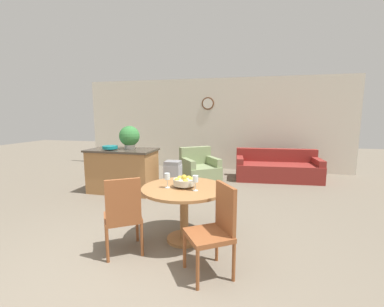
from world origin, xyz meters
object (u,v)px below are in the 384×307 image
(kitchen_island, at_px, (123,170))
(potted_plant, at_px, (129,137))
(trash_bin, at_px, (173,177))
(dining_chair_near_right, at_px, (215,226))
(armchair, at_px, (200,170))
(dining_chair_near_left, at_px, (123,213))
(wine_glass_left, at_px, (167,177))
(wine_glass_right, at_px, (195,180))
(teal_bowl, at_px, (110,147))
(dining_table, at_px, (184,199))
(fruit_bowl, at_px, (184,181))
(couch, at_px, (277,169))

(kitchen_island, height_order, potted_plant, potted_plant)
(potted_plant, distance_m, trash_bin, 1.26)
(dining_chair_near_right, height_order, potted_plant, potted_plant)
(armchair, bearing_deg, dining_chair_near_right, -111.83)
(dining_chair_near_left, bearing_deg, kitchen_island, 84.74)
(dining_chair_near_left, xyz_separation_m, wine_glass_left, (0.40, 0.42, 0.35))
(wine_glass_left, distance_m, trash_bin, 2.19)
(dining_chair_near_right, distance_m, armchair, 3.71)
(wine_glass_right, xyz_separation_m, teal_bowl, (-2.21, 1.76, 0.11))
(armchair, bearing_deg, wine_glass_right, -115.27)
(dining_chair_near_left, relative_size, dining_chair_near_right, 1.00)
(dining_table, height_order, trash_bin, dining_table)
(wine_glass_left, bearing_deg, armchair, 94.19)
(dining_chair_near_left, xyz_separation_m, armchair, (0.18, 3.48, -0.23))
(teal_bowl, height_order, armchair, teal_bowl)
(kitchen_island, bearing_deg, fruit_bowl, -44.19)
(teal_bowl, bearing_deg, dining_table, -38.92)
(dining_table, distance_m, kitchen_island, 2.58)
(teal_bowl, bearing_deg, wine_glass_right, -38.52)
(wine_glass_right, bearing_deg, dining_chair_near_left, -154.06)
(fruit_bowl, relative_size, trash_bin, 0.40)
(dining_table, distance_m, teal_bowl, 2.64)
(dining_table, distance_m, couch, 3.93)
(kitchen_island, relative_size, potted_plant, 2.89)
(wine_glass_left, height_order, kitchen_island, kitchen_island)
(teal_bowl, xyz_separation_m, trash_bin, (1.25, 0.33, -0.63))
(fruit_bowl, height_order, armchair, fruit_bowl)
(wine_glass_left, xyz_separation_m, armchair, (-0.22, 3.06, -0.58))
(trash_bin, bearing_deg, wine_glass_left, -74.05)
(dining_table, height_order, potted_plant, potted_plant)
(dining_table, xyz_separation_m, potted_plant, (-1.71, 1.89, 0.62))
(wine_glass_left, height_order, teal_bowl, teal_bowl)
(couch, bearing_deg, dining_chair_near_left, -120.98)
(fruit_bowl, bearing_deg, dining_table, -140.21)
(dining_chair_near_left, xyz_separation_m, wine_glass_right, (0.78, 0.38, 0.35))
(potted_plant, bearing_deg, fruit_bowl, -47.75)
(potted_plant, bearing_deg, dining_chair_near_right, -48.42)
(dining_chair_near_right, xyz_separation_m, kitchen_island, (-2.34, 2.40, -0.05))
(dining_chair_near_left, relative_size, fruit_bowl, 3.44)
(dining_table, xyz_separation_m, dining_chair_near_right, (0.50, -0.60, -0.05))
(trash_bin, height_order, armchair, armchair)
(potted_plant, xyz_separation_m, trash_bin, (0.93, 0.08, -0.84))
(wine_glass_right, height_order, trash_bin, wine_glass_right)
(wine_glass_right, bearing_deg, couch, 71.21)
(trash_bin, xyz_separation_m, armchair, (0.36, 1.02, -0.05))
(teal_bowl, bearing_deg, kitchen_island, 41.08)
(armchair, bearing_deg, fruit_bowl, -118.12)
(wine_glass_right, distance_m, teal_bowl, 2.82)
(dining_chair_near_left, bearing_deg, couch, 29.79)
(couch, bearing_deg, dining_table, -116.33)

